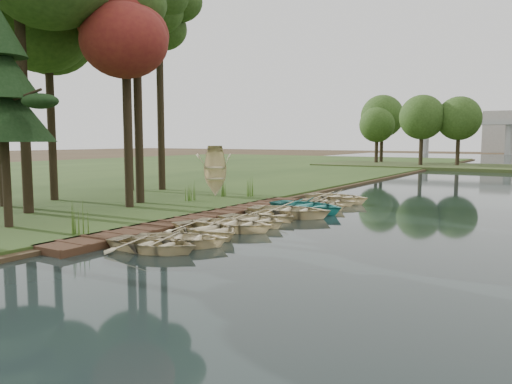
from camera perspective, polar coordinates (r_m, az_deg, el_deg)
The scene contains 26 objects.
ground at distance 21.65m, azimuth -2.77°, elevation -3.81°, with size 300.00×300.00×0.00m, color #3D2F1D.
boardwalk at distance 22.56m, azimuth -6.12°, elevation -3.05°, with size 1.60×16.00×0.30m, color #3A2416.
far_trees at distance 68.01m, azimuth 25.77°, elevation 7.71°, with size 45.60×5.60×8.80m.
building_b at distance 163.46m, azimuth 25.99°, elevation 6.19°, with size 8.00×8.00×12.00m, color #A5A5A0.
rowboat_0 at distance 16.69m, azimuth -11.65°, elevation -5.52°, with size 2.32×3.25×0.67m, color beige.
rowboat_1 at distance 17.30m, azimuth -8.53°, elevation -5.05°, with size 2.32×3.25×0.67m, color beige.
rowboat_2 at distance 18.96m, azimuth -5.72°, elevation -3.97°, with size 2.50×3.51×0.73m, color beige.
rowboat_3 at distance 19.98m, azimuth -2.65°, elevation -3.46°, with size 2.42×3.39×0.70m, color beige.
rowboat_4 at distance 21.17m, azimuth -0.43°, elevation -2.97°, with size 2.29×3.21×0.67m, color beige.
rowboat_5 at distance 22.77m, azimuth 1.77°, elevation -2.38°, with size 2.18×3.06×0.63m, color beige.
rowboat_6 at distance 23.47m, azimuth 3.87°, elevation -1.92°, with size 2.81×3.94×0.82m, color beige.
rowboat_7 at distance 25.06m, azimuth 5.83°, elevation -1.42°, with size 2.85×4.00×0.83m, color teal.
rowboat_8 at distance 26.52m, azimuth 7.32°, elevation -1.23°, with size 2.22×3.11×0.64m, color beige.
rowboat_9 at distance 27.82m, azimuth 8.23°, elevation -0.92°, with size 2.18×3.05×0.63m, color beige.
rowboat_10 at distance 29.31m, azimuth 9.22°, elevation -0.42°, with size 2.76×3.86×0.80m, color beige.
stored_rowboat at distance 30.27m, azimuth -4.73°, elevation 0.15°, with size 2.16×3.03×0.63m, color beige.
tree_2 at distance 26.31m, azimuth -14.74°, elevation 16.86°, with size 3.95×3.95×10.22m.
tree_3 at distance 30.89m, azimuth -22.77°, elevation 17.46°, with size 5.44×5.44×12.14m.
tree_4 at distance 28.27m, azimuth -13.58°, elevation 19.37°, with size 4.06×4.06×11.90m.
tree_5 at distance 35.54m, azimuth -14.63°, elevation 18.50°, with size 5.15×5.15×13.50m.
tree_6 at distance 35.39m, azimuth -11.04°, elevation 18.78°, with size 4.23×4.23×13.30m.
pine_tree at distance 21.58m, azimuth -27.06°, elevation 10.55°, with size 3.80×3.80×8.40m.
reeds_0 at distance 18.99m, azimuth -19.62°, elevation -2.90°, with size 0.60×0.60×1.12m, color #3F661E.
reeds_1 at distance 28.00m, azimuth -7.52°, elevation 0.07°, with size 0.60×0.60×1.04m, color #3F661E.
reeds_2 at distance 30.07m, azimuth -3.85°, elevation 0.37°, with size 0.60×0.60×0.88m, color #3F661E.
reeds_3 at distance 29.97m, azimuth -0.62°, elevation 0.61°, with size 0.60×0.60×1.15m, color #3F661E.
Camera 1 is at (12.13, -17.55, 3.68)m, focal length 35.00 mm.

